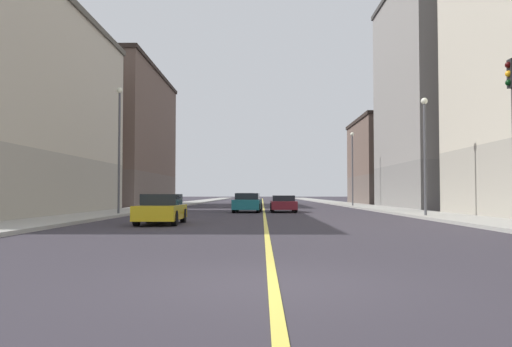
{
  "coord_description": "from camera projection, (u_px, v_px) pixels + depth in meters",
  "views": [
    {
      "loc": [
        -0.17,
        -7.6,
        1.34
      ],
      "look_at": [
        -0.78,
        47.73,
        3.49
      ],
      "focal_mm": 35.91,
      "sensor_mm": 36.0,
      "label": 1
    }
  ],
  "objects": [
    {
      "name": "ground_plane",
      "position": [
        273.0,
        284.0,
        7.54
      ],
      "size": [
        400.0,
        400.0,
        0.0
      ],
      "primitive_type": "plane",
      "color": "#322D35",
      "rests_on": "ground"
    },
    {
      "name": "sidewalk_left",
      "position": [
        352.0,
        205.0,
        56.39
      ],
      "size": [
        3.32,
        168.0,
        0.15
      ],
      "primitive_type": "cube",
      "color": "#9E9B93",
      "rests_on": "ground"
    },
    {
      "name": "sidewalk_right",
      "position": [
        175.0,
        205.0,
        56.61
      ],
      "size": [
        3.32,
        168.0,
        0.15
      ],
      "primitive_type": "cube",
      "color": "#9E9B93",
      "rests_on": "ground"
    },
    {
      "name": "lane_center_stripe",
      "position": [
        263.0,
        205.0,
        56.5
      ],
      "size": [
        0.16,
        154.0,
        0.01
      ],
      "primitive_type": "cube",
      "color": "#E5D14C",
      "rests_on": "ground"
    },
    {
      "name": "building_left_mid",
      "position": [
        450.0,
        97.0,
        45.2
      ],
      "size": [
        10.48,
        15.72,
        19.78
      ],
      "color": "slate",
      "rests_on": "ground"
    },
    {
      "name": "building_left_far",
      "position": [
        399.0,
        162.0,
        62.24
      ],
      "size": [
        10.48,
        14.36,
        10.35
      ],
      "color": "brown",
      "rests_on": "ground"
    },
    {
      "name": "building_right_midblock",
      "position": [
        113.0,
        138.0,
        56.18
      ],
      "size": [
        10.48,
        21.8,
        14.76
      ],
      "color": "brown",
      "rests_on": "ground"
    },
    {
      "name": "street_lamp_left_near",
      "position": [
        425.0,
        143.0,
        27.8
      ],
      "size": [
        0.36,
        0.36,
        6.4
      ],
      "color": "#4C4C51",
      "rests_on": "ground"
    },
    {
      "name": "street_lamp_right_near",
      "position": [
        119.0,
        137.0,
        30.65
      ],
      "size": [
        0.36,
        0.36,
        7.56
      ],
      "color": "#4C4C51",
      "rests_on": "ground"
    },
    {
      "name": "street_lamp_left_far",
      "position": [
        352.0,
        161.0,
        49.97
      ],
      "size": [
        0.36,
        0.36,
        7.17
      ],
      "color": "#4C4C51",
      "rests_on": "ground"
    },
    {
      "name": "car_yellow",
      "position": [
        161.0,
        209.0,
        22.25
      ],
      "size": [
        1.83,
        4.06,
        1.31
      ],
      "color": "gold",
      "rests_on": "ground"
    },
    {
      "name": "car_teal",
      "position": [
        247.0,
        203.0,
        36.34
      ],
      "size": [
        2.06,
        4.31,
        1.35
      ],
      "color": "#196670",
      "rests_on": "ground"
    },
    {
      "name": "car_maroon",
      "position": [
        283.0,
        204.0,
        36.57
      ],
      "size": [
        1.83,
        4.22,
        1.19
      ],
      "color": "maroon",
      "rests_on": "ground"
    },
    {
      "name": "car_white",
      "position": [
        245.0,
        200.0,
        48.26
      ],
      "size": [
        2.07,
        4.09,
        1.36
      ],
      "color": "white",
      "rests_on": "ground"
    }
  ]
}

